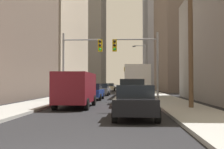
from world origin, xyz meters
name	(u,v)px	position (x,y,z in m)	size (l,w,h in m)	color
sidewalk_left	(96,90)	(-5.03, 50.00, 0.07)	(3.02, 160.00, 0.15)	#9E9E99
sidewalk_right	(145,90)	(5.03, 50.00, 0.07)	(3.02, 160.00, 0.15)	#9E9E99
city_bus	(137,80)	(2.61, 26.10, 1.93)	(2.73, 11.55, 3.40)	silver
pickup_truck_white	(132,92)	(1.84, 14.58, 0.93)	(2.20, 5.46, 1.90)	white
cargo_van_maroon	(76,88)	(-1.83, 12.16, 1.29)	(2.16, 5.22, 2.26)	maroon
sedan_black	(135,102)	(1.87, 6.98, 0.77)	(1.95, 4.22, 1.52)	black
sedan_blue	(92,92)	(-1.79, 20.06, 0.77)	(1.95, 4.25, 1.52)	navy
sedan_grey	(102,89)	(-1.73, 28.77, 0.77)	(1.95, 4.26, 1.52)	slate
sedan_silver	(130,87)	(1.88, 43.57, 0.77)	(1.95, 4.20, 1.52)	#B7BABF
sedan_beige	(110,87)	(-1.88, 46.23, 0.77)	(1.95, 4.24, 1.52)	#C6B793
traffic_signal_near_left	(80,55)	(-2.63, 18.13, 4.03)	(3.54, 0.44, 6.00)	gray
traffic_signal_near_right	(138,55)	(2.41, 18.13, 4.05)	(3.99, 0.44, 6.00)	gray
traffic_signal_far_right	(132,73)	(2.62, 60.20, 4.03)	(3.56, 0.44, 6.00)	gray
utility_pole_right	(190,27)	(5.33, 11.14, 4.97)	(2.20, 0.28, 9.39)	brown
street_lamp_right	(143,64)	(3.91, 36.02, 4.50)	(2.06, 0.32, 7.50)	gray
building_left_mid_office	(29,14)	(-17.74, 45.80, 15.09)	(19.44, 26.40, 30.18)	#B7A893
building_left_far_tower	(69,16)	(-19.27, 88.32, 25.28)	(25.06, 20.14, 50.56)	gray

